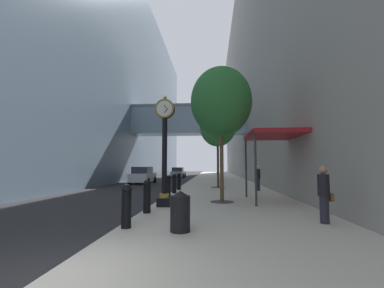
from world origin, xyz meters
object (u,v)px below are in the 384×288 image
street_tree_near (221,102)px  pedestrian_walking (324,193)px  bollard_fifth (174,183)px  car_silver_near (178,173)px  trash_bin (180,211)px  street_tree_mid_near (218,126)px  pedestrian_by_clock (258,177)px  car_white_mid (143,175)px  bollard_second (147,195)px  bollard_fourth (168,186)px  bollard_nearest (126,205)px  bollard_sixth (179,181)px  street_clock (165,145)px

street_tree_near → pedestrian_walking: bearing=-56.6°
bollard_fifth → car_silver_near: car_silver_near is taller
trash_bin → car_silver_near: car_silver_near is taller
street_tree_mid_near → pedestrian_walking: bearing=-77.2°
pedestrian_walking → pedestrian_by_clock: bearing=91.1°
street_tree_near → car_white_mid: size_ratio=1.51×
bollard_second → bollard_fifth: 6.85m
bollard_fourth → street_tree_mid_near: size_ratio=0.18×
bollard_nearest → bollard_second: (0.00, 2.28, 0.00)m
bollard_fourth → car_white_mid: 13.60m
pedestrian_walking → bollard_sixth: bearing=118.7°
street_tree_near → trash_bin: size_ratio=6.19×
street_clock → bollard_fourth: bearing=96.4°
bollard_fifth → street_clock: bearing=-86.4°
street_tree_near → trash_bin: bearing=-102.8°
bollard_sixth → pedestrian_by_clock: (5.49, -0.17, 0.28)m
bollard_sixth → bollard_nearest: bearing=-90.0°
street_tree_mid_near → bollard_sixth: bearing=-141.4°
bollard_nearest → pedestrian_walking: size_ratio=0.70×
car_silver_near → street_tree_mid_near: bearing=-73.5°
bollard_sixth → pedestrian_walking: size_ratio=0.70×
pedestrian_by_clock → bollard_nearest: bearing=-116.0°
bollard_fourth → bollard_fifth: 2.28m
street_tree_mid_near → car_white_mid: (-7.63, 5.90, -4.17)m
bollard_fourth → street_tree_near: bearing=-27.6°
bollard_fifth → bollard_second: bearing=-90.0°
pedestrian_walking → car_white_mid: bearing=119.5°
pedestrian_walking → bollard_fifth: bearing=125.0°
bollard_second → trash_bin: bollard_second is taller
bollard_sixth → street_tree_mid_near: street_tree_mid_near is taller
pedestrian_walking → car_silver_near: bearing=105.0°
street_tree_mid_near → car_silver_near: bearing=106.5°
bollard_fourth → street_tree_near: 5.24m
bollard_fifth → car_silver_near: size_ratio=0.29×
bollard_sixth → street_tree_mid_near: bearing=38.6°
bollard_nearest → car_white_mid: size_ratio=0.28×
bollard_fifth → car_white_mid: bearing=114.8°
street_tree_near → car_white_mid: bearing=118.3°
pedestrian_walking → car_white_mid: (-10.51, 18.55, -0.20)m
bollard_nearest → street_tree_near: street_tree_near is taller
street_clock → street_tree_mid_near: (2.48, 9.79, 2.26)m
street_tree_near → car_white_mid: 16.63m
street_tree_near → car_white_mid: street_tree_near is taller
car_silver_near → bollard_nearest: bearing=-85.0°
bollard_nearest → street_tree_near: size_ratio=0.18×
bollard_fifth → bollard_sixth: size_ratio=1.00×
pedestrian_walking → car_silver_near: (-8.57, 31.88, -0.27)m
street_tree_mid_near → bollard_second: bearing=-103.9°
bollard_nearest → bollard_fifth: 9.13m
bollard_fifth → bollard_fourth: bearing=-90.0°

